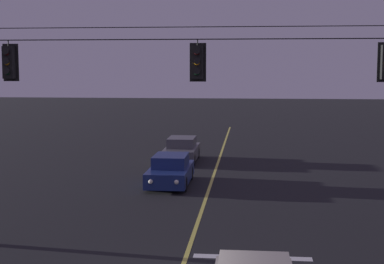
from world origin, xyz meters
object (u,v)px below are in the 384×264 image
Objects in this scene: traffic_light_left_inner at (197,62)px; car_oncoming_trailing at (182,150)px; traffic_light_leftmost at (9,62)px; car_oncoming_lead at (170,171)px.

car_oncoming_trailing is at bearing 98.33° from traffic_light_left_inner.
traffic_light_leftmost is 17.32m from car_oncoming_trailing.
car_oncoming_lead is at bearing 102.50° from traffic_light_left_inner.
traffic_light_left_inner is 0.28× the size of car_oncoming_trailing.
traffic_light_leftmost is at bearing -110.46° from car_oncoming_lead.
traffic_light_left_inner is at bearing 0.00° from traffic_light_leftmost.
car_oncoming_trailing is (-2.38, 16.28, -4.92)m from traffic_light_left_inner.
traffic_light_leftmost reaches higher than car_oncoming_lead.
traffic_light_leftmost reaches higher than car_oncoming_trailing.
traffic_light_left_inner reaches higher than car_oncoming_trailing.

